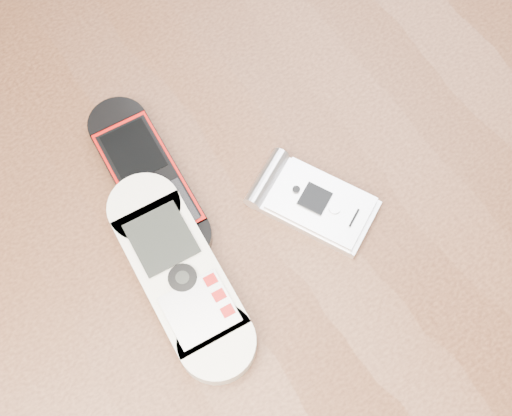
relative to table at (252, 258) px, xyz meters
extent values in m
plane|color=#472B19|center=(0.00, 0.00, -0.64)|extent=(4.00, 4.00, 0.00)
cube|color=black|center=(0.00, 0.00, 0.09)|extent=(1.20, 0.80, 0.03)
cube|color=silver|center=(-0.07, -0.01, 0.12)|extent=(0.08, 0.19, 0.02)
cube|color=black|center=(-0.05, 0.07, 0.11)|extent=(0.07, 0.17, 0.02)
cube|color=silver|center=(0.05, -0.02, 0.11)|extent=(0.09, 0.12, 0.02)
camera|label=1|loc=(-0.12, -0.18, 0.64)|focal=50.00mm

